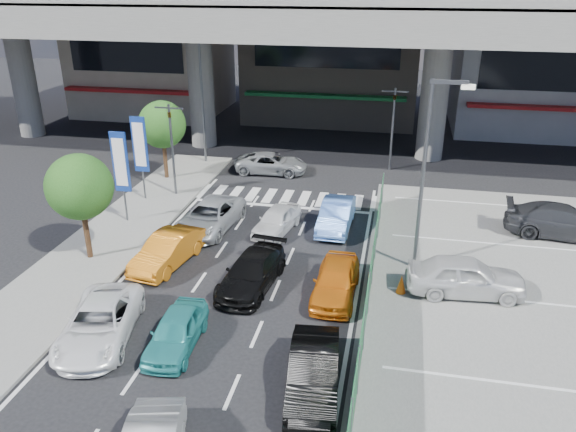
% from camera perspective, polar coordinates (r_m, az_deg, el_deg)
% --- Properties ---
extents(ground, '(120.00, 120.00, 0.00)m').
position_cam_1_polar(ground, '(20.50, -7.62, -11.30)').
color(ground, black).
rests_on(ground, ground).
extents(parking_lot, '(12.00, 28.00, 0.06)m').
position_cam_1_polar(parking_lot, '(21.85, 23.37, -10.77)').
color(parking_lot, slate).
rests_on(parking_lot, ground).
extents(sidewalk_left, '(4.00, 30.00, 0.12)m').
position_cam_1_polar(sidewalk_left, '(26.33, -19.41, -4.01)').
color(sidewalk_left, slate).
rests_on(sidewalk_left, ground).
extents(fence_run, '(0.16, 22.00, 1.80)m').
position_cam_1_polar(fence_run, '(19.95, 7.97, -9.30)').
color(fence_run, '#1D5630').
rests_on(fence_run, ground).
extents(expressway, '(64.00, 14.00, 10.75)m').
position_cam_1_polar(expressway, '(38.37, 2.71, 19.21)').
color(expressway, slate).
rests_on(expressway, ground).
extents(building_west, '(12.00, 10.90, 13.00)m').
position_cam_1_polar(building_west, '(52.81, -13.74, 17.31)').
color(building_west, gray).
rests_on(building_west, ground).
extents(building_center, '(14.00, 10.90, 15.00)m').
position_cam_1_polar(building_center, '(49.30, 4.79, 18.63)').
color(building_center, gray).
rests_on(building_center, ground).
extents(building_east, '(12.00, 10.90, 12.00)m').
position_cam_1_polar(building_east, '(49.14, 24.10, 14.99)').
color(building_east, gray).
rests_on(building_east, ground).
extents(traffic_light_left, '(1.60, 1.24, 5.20)m').
position_cam_1_polar(traffic_light_left, '(31.29, -11.85, 8.79)').
color(traffic_light_left, '#595B60').
rests_on(traffic_light_left, ground).
extents(traffic_light_right, '(1.60, 1.24, 5.20)m').
position_cam_1_polar(traffic_light_right, '(35.64, 10.71, 10.65)').
color(traffic_light_right, '#595B60').
rests_on(traffic_light_right, ground).
extents(street_lamp_right, '(1.65, 0.22, 8.00)m').
position_cam_1_polar(street_lamp_right, '(22.89, 14.12, 5.35)').
color(street_lamp_right, '#595B60').
rests_on(street_lamp_right, ground).
extents(street_lamp_left, '(1.65, 0.22, 8.00)m').
position_cam_1_polar(street_lamp_left, '(36.60, -8.50, 12.47)').
color(street_lamp_left, '#595B60').
rests_on(street_lamp_left, ground).
extents(signboard_near, '(0.80, 0.14, 4.70)m').
position_cam_1_polar(signboard_near, '(28.50, -16.64, 5.02)').
color(signboard_near, '#595B60').
rests_on(signboard_near, ground).
extents(signboard_far, '(0.80, 0.14, 4.70)m').
position_cam_1_polar(signboard_far, '(31.22, -14.81, 6.80)').
color(signboard_far, '#595B60').
rests_on(signboard_far, ground).
extents(tree_near, '(2.80, 2.80, 4.80)m').
position_cam_1_polar(tree_near, '(25.05, -20.42, 2.77)').
color(tree_near, '#382314').
rests_on(tree_near, ground).
extents(tree_far, '(2.80, 2.80, 4.80)m').
position_cam_1_polar(tree_far, '(34.27, -12.67, 9.03)').
color(tree_far, '#382314').
rests_on(tree_far, ground).
extents(sedan_white_mid_left, '(3.13, 5.09, 1.32)m').
position_cam_1_polar(sedan_white_mid_left, '(20.50, -18.61, -10.26)').
color(sedan_white_mid_left, white).
rests_on(sedan_white_mid_left, ground).
extents(taxi_teal_mid, '(1.60, 3.65, 1.22)m').
position_cam_1_polar(taxi_teal_mid, '(19.51, -11.30, -11.42)').
color(taxi_teal_mid, teal).
rests_on(taxi_teal_mid, ground).
extents(hatch_black_mid_right, '(1.90, 4.32, 1.38)m').
position_cam_1_polar(hatch_black_mid_right, '(17.34, 2.61, -15.65)').
color(hatch_black_mid_right, black).
rests_on(hatch_black_mid_right, ground).
extents(taxi_orange_left, '(2.15, 4.38, 1.38)m').
position_cam_1_polar(taxi_orange_left, '(24.62, -12.12, -3.44)').
color(taxi_orange_left, '#C86C13').
rests_on(taxi_orange_left, ground).
extents(sedan_black_mid, '(2.31, 4.64, 1.30)m').
position_cam_1_polar(sedan_black_mid, '(22.53, -3.70, -5.72)').
color(sedan_black_mid, black).
rests_on(sedan_black_mid, ground).
extents(taxi_orange_right, '(1.68, 4.07, 1.38)m').
position_cam_1_polar(taxi_orange_right, '(21.91, 4.88, -6.55)').
color(taxi_orange_right, orange).
rests_on(taxi_orange_right, ground).
extents(wagon_silver_front_left, '(2.71, 5.04, 1.34)m').
position_cam_1_polar(wagon_silver_front_left, '(27.67, -7.95, -0.05)').
color(wagon_silver_front_left, '#AAADB2').
rests_on(wagon_silver_front_left, ground).
extents(sedan_white_front_mid, '(2.11, 3.81, 1.23)m').
position_cam_1_polar(sedan_white_front_mid, '(27.19, -1.16, -0.40)').
color(sedan_white_front_mid, silver).
rests_on(sedan_white_front_mid, ground).
extents(kei_truck_front_right, '(1.58, 4.23, 1.38)m').
position_cam_1_polar(kei_truck_front_right, '(27.63, 4.92, 0.09)').
color(kei_truck_front_right, '#5585DF').
rests_on(kei_truck_front_right, ground).
extents(crossing_wagon_silver, '(4.56, 2.24, 1.25)m').
position_cam_1_polar(crossing_wagon_silver, '(35.35, -1.70, 5.37)').
color(crossing_wagon_silver, gray).
rests_on(crossing_wagon_silver, ground).
extents(parked_sedan_white, '(4.65, 2.17, 1.54)m').
position_cam_1_polar(parked_sedan_white, '(22.91, 17.61, -5.84)').
color(parked_sedan_white, silver).
rests_on(parked_sedan_white, parking_lot).
extents(parked_sedan_dgrey, '(5.43, 2.69, 1.52)m').
position_cam_1_polar(parked_sedan_dgrey, '(29.54, 26.14, -0.49)').
color(parked_sedan_dgrey, '#303135').
rests_on(parked_sedan_dgrey, parking_lot).
extents(traffic_cone, '(0.44, 0.44, 0.76)m').
position_cam_1_polar(traffic_cone, '(22.54, 11.43, -6.78)').
color(traffic_cone, '#DC560C').
rests_on(traffic_cone, parking_lot).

